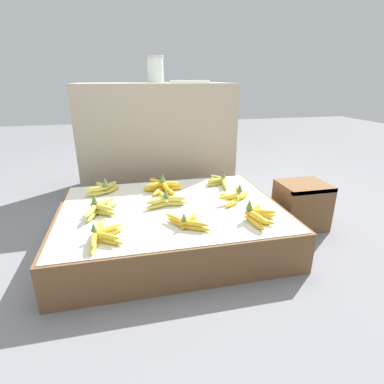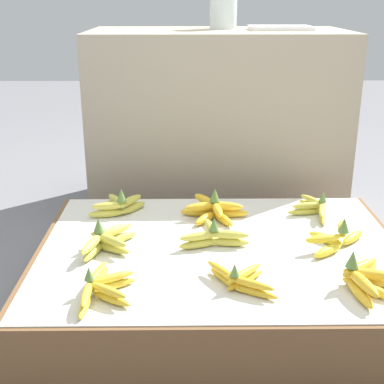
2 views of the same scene
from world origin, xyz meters
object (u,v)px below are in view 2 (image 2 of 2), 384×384
banana_bunch_back_midleft (213,209)px  glass_jar (223,6)px  banana_bunch_front_midright (364,279)px  banana_bunch_back_left (119,205)px  banana_bunch_front_left (101,287)px  banana_bunch_middle_left (105,241)px  banana_bunch_middle_midleft (213,235)px  banana_bunch_middle_midright (335,237)px  foam_tray_white (280,28)px  banana_bunch_back_midright (314,207)px  banana_bunch_front_midleft (239,279)px

banana_bunch_back_midleft → glass_jar: glass_jar is taller
banana_bunch_front_midright → banana_bunch_back_left: size_ratio=1.19×
banana_bunch_front_left → banana_bunch_back_left: bearing=92.0°
banana_bunch_front_left → banana_bunch_middle_left: (-0.03, 0.27, 0.01)m
banana_bunch_middle_left → banana_bunch_middle_midleft: banana_bunch_middle_left is taller
banana_bunch_middle_midright → foam_tray_white: bearing=93.8°
banana_bunch_front_midright → banana_bunch_back_left: bearing=143.2°
banana_bunch_back_left → banana_bunch_middle_left: bearing=-91.2°
banana_bunch_front_left → banana_bunch_middle_midright: (0.71, 0.29, 0.01)m
banana_bunch_middle_midleft → banana_bunch_back_midright: size_ratio=0.96×
banana_bunch_middle_left → banana_bunch_middle_midleft: bearing=6.4°
banana_bunch_back_midright → banana_bunch_middle_midright: bearing=-88.6°
banana_bunch_middle_midleft → banana_bunch_middle_midright: size_ratio=0.99×
banana_bunch_middle_midright → banana_bunch_back_midleft: size_ratio=0.94×
banana_bunch_back_left → banana_bunch_back_midleft: banana_bunch_back_midleft is taller
banana_bunch_front_midright → banana_bunch_back_midleft: bearing=127.6°
banana_bunch_middle_midleft → banana_bunch_back_midright: bearing=32.6°
banana_bunch_front_midleft → foam_tray_white: size_ratio=0.72×
banana_bunch_middle_midleft → glass_jar: (0.09, 0.98, 0.69)m
foam_tray_white → banana_bunch_back_midleft: bearing=-115.7°
banana_bunch_front_midright → banana_bunch_middle_midright: size_ratio=1.07×
banana_bunch_front_midleft → banana_bunch_middle_left: bearing=149.8°
banana_bunch_back_midleft → banana_bunch_front_midright: bearing=-52.4°
banana_bunch_front_midleft → banana_bunch_back_midright: 0.62m
banana_bunch_back_midleft → glass_jar: size_ratio=1.28×
banana_bunch_front_midright → glass_jar: size_ratio=1.28×
banana_bunch_back_midleft → banana_bunch_back_midright: (0.38, 0.03, -0.00)m
banana_bunch_front_midright → banana_bunch_back_left: 0.93m
banana_bunch_front_midleft → banana_bunch_front_midright: banana_bunch_front_midright is taller
banana_bunch_middle_midright → glass_jar: 1.25m
banana_bunch_middle_midleft → banana_bunch_middle_midright: banana_bunch_middle_midright is taller
banana_bunch_front_left → banana_bunch_middle_midleft: (0.32, 0.31, 0.01)m
banana_bunch_back_midright → banana_bunch_front_midleft: bearing=-122.0°
banana_bunch_middle_midleft → banana_bunch_front_midleft: bearing=-77.5°
banana_bunch_middle_midleft → glass_jar: bearing=85.0°
banana_bunch_back_midleft → banana_bunch_back_midright: size_ratio=1.04×
banana_bunch_middle_midright → banana_bunch_back_midright: (-0.01, 0.27, -0.01)m
banana_bunch_front_left → banana_bunch_front_midleft: bearing=5.7°
banana_bunch_front_left → banana_bunch_middle_midleft: banana_bunch_middle_midleft is taller
glass_jar → foam_tray_white: bearing=-18.8°
banana_bunch_front_left → banana_bunch_back_left: banana_bunch_back_left is taller
banana_bunch_back_midleft → glass_jar: bearing=84.4°
banana_bunch_front_left → banana_bunch_middle_midright: size_ratio=1.15×
glass_jar → banana_bunch_middle_midleft: bearing=-95.0°
banana_bunch_front_left → banana_bunch_front_midright: 0.72m
foam_tray_white → banana_bunch_front_left: bearing=-118.4°
glass_jar → foam_tray_white: glass_jar is taller
banana_bunch_back_left → banana_bunch_front_midright: bearing=-36.8°
banana_bunch_back_left → foam_tray_white: (0.67, 0.63, 0.59)m
banana_bunch_back_midleft → banana_bunch_middle_midleft: bearing=-92.9°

